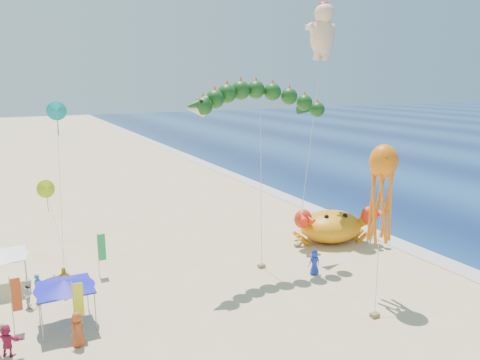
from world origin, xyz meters
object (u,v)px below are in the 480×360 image
at_px(crab_inflatable, 332,225).
at_px(dragon_kite, 259,104).
at_px(cherub_kite, 323,30).
at_px(octopus_kite, 382,186).
at_px(canopy_blue, 64,284).
at_px(canopy_white, 0,253).

height_order(crab_inflatable, dragon_kite, dragon_kite).
xyz_separation_m(cherub_kite, octopus_kite, (-5.23, -13.63, -10.49)).
bearing_deg(canopy_blue, dragon_kite, 12.41).
distance_m(dragon_kite, cherub_kite, 12.46).
xyz_separation_m(crab_inflatable, canopy_blue, (-21.76, -4.44, 1.03)).
bearing_deg(cherub_kite, crab_inflatable, -109.03).
distance_m(dragon_kite, canopy_blue, 16.93).
relative_size(crab_inflatable, canopy_white, 2.21).
height_order(crab_inflatable, canopy_blue, crab_inflatable).
bearing_deg(octopus_kite, canopy_white, 151.07).
relative_size(octopus_kite, canopy_blue, 3.00).
height_order(cherub_kite, octopus_kite, cherub_kite).
bearing_deg(crab_inflatable, cherub_kite, 70.97).
xyz_separation_m(crab_inflatable, cherub_kite, (1.48, 4.28, 16.20)).
bearing_deg(octopus_kite, cherub_kite, 69.00).
relative_size(dragon_kite, octopus_kite, 1.34).
relative_size(octopus_kite, canopy_white, 2.92).
xyz_separation_m(canopy_blue, canopy_white, (-3.13, 6.77, 0.00)).
bearing_deg(canopy_white, cherub_kite, 4.21).
bearing_deg(dragon_kite, crab_inflatable, 9.97).
bearing_deg(dragon_kite, cherub_kite, 31.05).
height_order(cherub_kite, canopy_white, cherub_kite).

